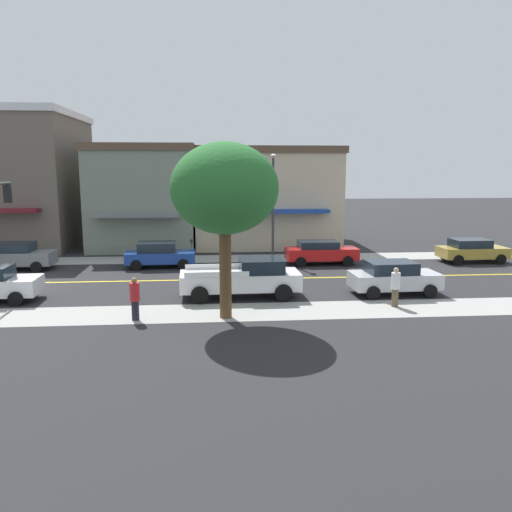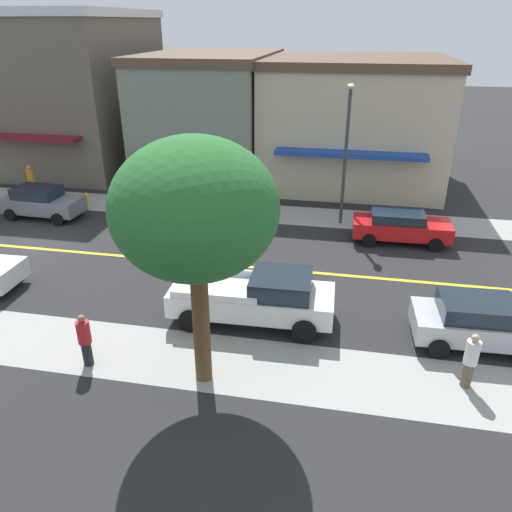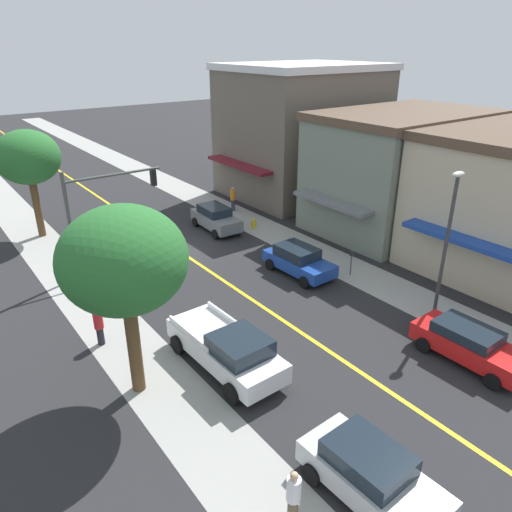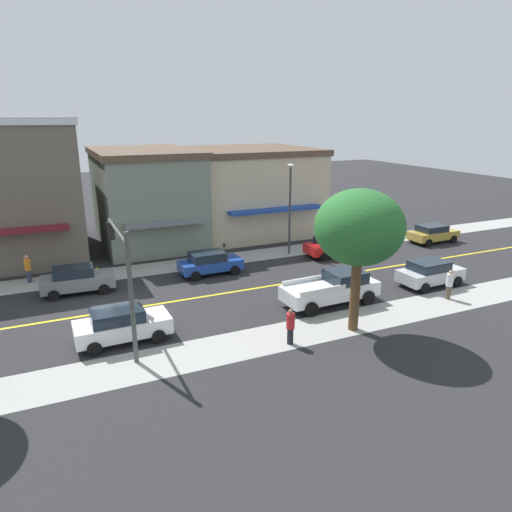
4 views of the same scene
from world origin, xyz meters
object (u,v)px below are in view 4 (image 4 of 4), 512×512
Objects in this scene: silver_sedan_right_curb at (430,273)px; pedestrian_red_shirt at (290,326)px; red_sedan_left_curb at (333,246)px; blue_sedan_left_curb at (210,263)px; grey_sedan_left_curb at (77,279)px; pedestrian_white_shirt at (449,284)px; pedestrian_orange_shirt at (28,268)px; fire_hydrant at (97,273)px; gold_sedan_left_curb at (433,233)px; street_tree_left_near at (359,228)px; parking_meter at (224,250)px; traffic_light_mast at (123,265)px; white_pickup_truck at (333,288)px; street_lamp at (290,200)px; white_sedan_right_curb at (121,324)px.

silver_sedan_right_curb is 12.17m from pedestrian_red_shirt.
blue_sedan_left_curb is at bearing -179.72° from red_sedan_left_curb.
pedestrian_white_shirt reaches higher than grey_sedan_left_curb.
pedestrian_orange_shirt is (-3.16, -11.02, 0.15)m from blue_sedan_left_curb.
fire_hydrant is at bearing 172.61° from red_sedan_left_curb.
pedestrian_white_shirt is (10.05, -8.59, 0.13)m from gold_sedan_left_curb.
pedestrian_red_shirt is at bearing -88.61° from street_tree_left_near.
silver_sedan_right_curb is (9.89, 9.97, -0.10)m from parking_meter.
street_tree_left_near is 12.41m from blue_sedan_left_curb.
traffic_light_mast is at bearing -154.46° from red_sedan_left_curb.
parking_meter is at bearing 165.55° from red_sedan_left_curb.
traffic_light_mast is at bearing -76.05° from grey_sedan_left_curb.
white_pickup_truck is 3.23× the size of pedestrian_white_shirt.
pedestrian_white_shirt is at bearing 18.26° from street_lamp.
grey_sedan_left_curb is at bearing 178.62° from blue_sedan_left_curb.
street_lamp is 13.17m from gold_sedan_left_curb.
white_sedan_right_curb is at bearing 177.64° from white_pickup_truck.
pedestrian_orange_shirt is (-14.17, -14.73, -4.21)m from street_tree_left_near.
parking_meter is 13.10m from white_sedan_right_curb.
traffic_light_mast reaches higher than white_sedan_right_curb.
grey_sedan_left_curb is at bearing -77.85° from parking_meter.
street_lamp is 1.61× the size of grey_sedan_left_curb.
pedestrian_orange_shirt is (-11.26, -4.29, -2.92)m from traffic_light_mast.
grey_sedan_left_curb is (-10.97, -12.05, -4.32)m from street_tree_left_near.
pedestrian_white_shirt is at bearing -24.38° from grey_sedan_left_curb.
silver_sedan_right_curb reaches higher than red_sedan_left_curb.
blue_sedan_left_curb is 2.42× the size of pedestrian_white_shirt.
pedestrian_white_shirt is at bearing -43.50° from blue_sedan_left_curb.
street_tree_left_near reaches higher than street_lamp.
pedestrian_white_shirt reaches higher than white_sedan_right_curb.
gold_sedan_left_curb is (-8.19, 26.44, -3.09)m from traffic_light_mast.
pedestrian_white_shirt is (2.24, 6.47, -0.00)m from white_pickup_truck.
street_tree_left_near is 1.66× the size of silver_sedan_right_curb.
street_tree_left_near is 1.21× the size of traffic_light_mast.
blue_sedan_left_curb is at bearing 119.50° from white_pickup_truck.
street_tree_left_near is at bearing -105.56° from traffic_light_mast.
pedestrian_white_shirt is at bearing 56.30° from fire_hydrant.
pedestrian_red_shirt reaches higher than white_sedan_right_curb.
gold_sedan_left_curb is (0.12, 9.77, -0.00)m from red_sedan_left_curb.
pedestrian_orange_shirt reaches higher than silver_sedan_right_curb.
red_sedan_left_curb is (-8.32, 16.67, -3.09)m from traffic_light_mast.
parking_meter is 10.43m from grey_sedan_left_curb.
white_sedan_right_curb is 0.78× the size of white_pickup_truck.
white_pickup_truck is 3.10× the size of pedestrian_orange_shirt.
red_sedan_left_curb is at bearing 56.23° from street_lamp.
street_tree_left_near reaches higher than blue_sedan_left_curb.
traffic_light_mast reaches higher than blue_sedan_left_curb.
blue_sedan_left_curb is 2.42× the size of pedestrian_red_shirt.
street_lamp is 1.56× the size of white_sedan_right_curb.
street_lamp is at bearing -53.72° from traffic_light_mast.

